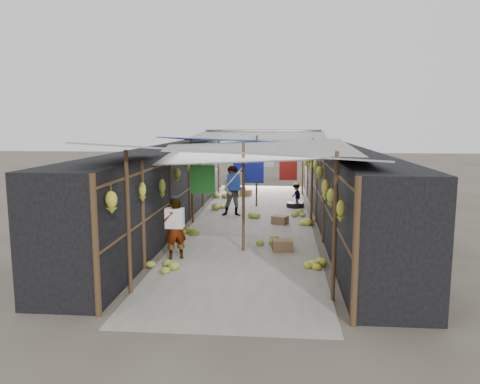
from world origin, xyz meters
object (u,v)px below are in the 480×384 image
(shopper_blue, at_px, (234,191))
(vendor_seated, at_px, (296,195))
(black_basin, at_px, (295,205))
(crate_near, at_px, (280,220))
(vendor_elderly, at_px, (175,229))

(shopper_blue, height_order, vendor_seated, shopper_blue)
(black_basin, distance_m, vendor_seated, 0.55)
(black_basin, relative_size, shopper_blue, 0.39)
(vendor_seated, bearing_deg, black_basin, -34.29)
(shopper_blue, distance_m, vendor_seated, 3.06)
(black_basin, bearing_deg, crate_near, -100.81)
(crate_near, distance_m, shopper_blue, 2.02)
(crate_near, height_order, vendor_elderly, vendor_elderly)
(black_basin, bearing_deg, vendor_seated, 83.89)
(black_basin, xyz_separation_m, shopper_blue, (-2.06, -1.72, 0.74))
(crate_near, bearing_deg, vendor_elderly, -97.60)
(crate_near, relative_size, shopper_blue, 0.27)
(vendor_elderly, bearing_deg, black_basin, -142.44)
(crate_near, xyz_separation_m, vendor_seated, (0.59, 3.30, 0.27))
(vendor_elderly, relative_size, shopper_blue, 0.84)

